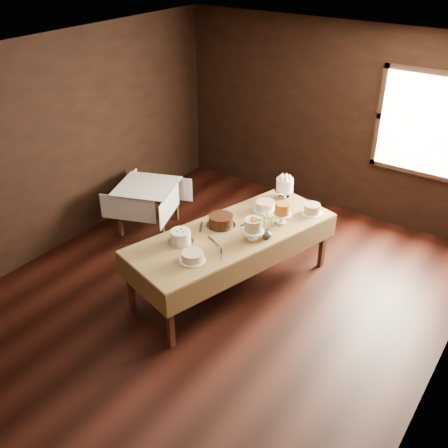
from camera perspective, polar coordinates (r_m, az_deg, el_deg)
floor at (r=6.34m, az=-1.04°, el=-8.19°), size 5.00×6.00×0.01m
ceiling at (r=5.09m, az=-1.34°, el=17.31°), size 5.00×6.00×0.01m
wall_back at (r=8.01m, az=11.73°, el=11.16°), size 5.00×0.02×2.80m
wall_left at (r=7.21m, az=-17.70°, el=8.18°), size 0.02×6.00×2.80m
window at (r=7.51m, az=20.84°, el=10.15°), size 1.10×0.05×1.30m
display_table at (r=6.13m, az=0.94°, el=-1.31°), size 1.66×2.72×0.79m
side_table at (r=7.53m, az=-8.42°, el=3.66°), size 1.05×1.05×0.68m
cake_meringue at (r=6.85m, az=6.63°, el=3.85°), size 0.27×0.27×0.28m
cake_speckled at (r=6.55m, az=9.58°, el=1.60°), size 0.26×0.26×0.12m
cake_lattice at (r=6.55m, az=4.50°, el=1.92°), size 0.32×0.32×0.11m
cake_caramel at (r=6.26m, az=6.35°, el=1.07°), size 0.25×0.25×0.27m
cake_chocolate at (r=6.19m, az=-0.33°, el=0.35°), size 0.41×0.41×0.14m
cake_flowers at (r=5.91m, az=3.20°, el=-0.68°), size 0.28×0.28×0.27m
cake_swirl at (r=5.89m, az=-4.76°, el=-1.41°), size 0.29×0.29×0.15m
cake_cream at (r=5.58m, az=-3.47°, el=-3.59°), size 0.29×0.29×0.10m
cake_server_a at (r=5.88m, az=-0.91°, el=-2.12°), size 0.23×0.12×0.01m
cake_server_b at (r=5.66m, az=-0.29°, el=-3.59°), size 0.16×0.21×0.01m
cake_server_c at (r=6.31m, az=2.89°, el=0.30°), size 0.07×0.24×0.01m
cake_server_e at (r=6.15m, az=-2.58°, el=-0.56°), size 0.14×0.22×0.01m
flower_vase at (r=5.97m, az=4.72°, el=-1.06°), size 0.16×0.16×0.12m
flower_bouquet at (r=5.88m, az=4.80°, el=0.44°), size 0.14×0.14×0.20m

